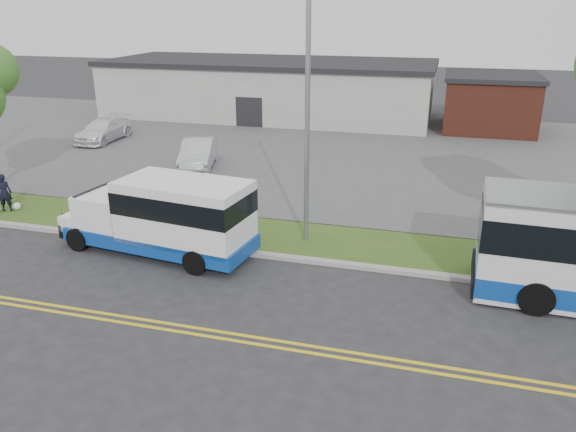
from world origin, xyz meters
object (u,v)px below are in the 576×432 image
(shuttle_bus, at_px, (168,214))
(parked_car_a, at_px, (198,153))
(pedestrian, at_px, (4,193))
(streetlight_near, at_px, (307,102))
(parked_car_b, at_px, (103,130))

(shuttle_bus, bearing_deg, parked_car_a, 116.27)
(pedestrian, bearing_deg, shuttle_bus, 141.91)
(streetlight_near, relative_size, parked_car_b, 1.99)
(pedestrian, xyz_separation_m, parked_car_b, (-3.51, 12.81, -0.13))
(streetlight_near, height_order, parked_car_b, streetlight_near)
(pedestrian, bearing_deg, streetlight_near, 155.68)
(parked_car_a, distance_m, parked_car_b, 9.51)
(pedestrian, distance_m, parked_car_b, 13.28)
(parked_car_b, bearing_deg, pedestrian, -75.81)
(shuttle_bus, relative_size, parked_car_b, 1.56)
(parked_car_b, bearing_deg, streetlight_near, -38.13)
(streetlight_near, distance_m, parked_car_b, 21.19)
(pedestrian, xyz_separation_m, parked_car_a, (5.02, 8.60, -0.06))
(streetlight_near, xyz_separation_m, parked_car_b, (-16.55, 12.46, -4.44))
(shuttle_bus, bearing_deg, parked_car_b, 136.87)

